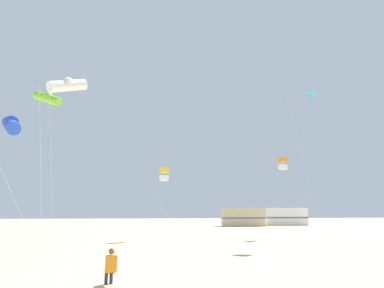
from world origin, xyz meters
TOP-DOWN VIEW (x-y plane):
  - kite_flyer_standing at (-1.41, 4.53)m, footprint 0.43×0.55m
  - kite_tube_white at (-5.40, 13.34)m, footprint 2.89×2.78m
  - kite_tube_blue at (-7.71, 11.57)m, footprint 3.20×3.56m
  - kite_box_orange at (12.18, 22.65)m, footprint 2.04×2.04m
  - kite_tube_lime at (-8.51, 19.83)m, footprint 2.57×1.97m
  - kite_diamond_cyan at (12.46, 17.21)m, footprint 2.27×2.35m
  - kite_box_gold at (1.05, 21.91)m, footprint 3.37×2.37m
  - rv_van_tan at (14.42, 44.37)m, footprint 6.52×2.56m
  - rv_van_white at (22.45, 46.55)m, footprint 6.46×2.40m

SIDE VIEW (x-z plane):
  - kite_flyer_standing at x=-1.41m, z-range 0.03..1.19m
  - rv_van_tan at x=14.42m, z-range -0.01..2.79m
  - rv_van_white at x=22.45m, z-range -0.01..2.79m
  - kite_box_gold at x=1.05m, z-range 2.44..8.48m
  - kite_box_orange at x=12.18m, z-range 3.06..10.35m
  - kite_tube_blue at x=-7.71m, z-range 3.10..10.71m
  - kite_tube_white at x=-5.40m, z-range 4.64..15.33m
  - kite_diamond_cyan at x=12.46m, z-range 5.20..17.16m
  - kite_tube_lime at x=-8.51m, z-range 5.27..17.22m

